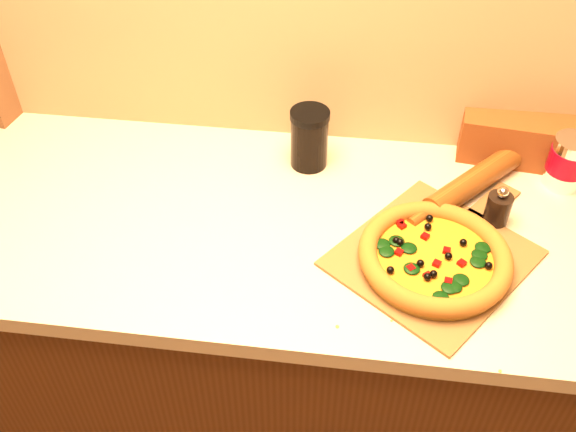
% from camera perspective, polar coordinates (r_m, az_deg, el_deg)
% --- Properties ---
extents(cabinet, '(2.80, 0.65, 0.86)m').
position_cam_1_polar(cabinet, '(1.77, -1.34, -11.37)').
color(cabinet, '#4E2910').
rests_on(cabinet, ground).
extents(countertop, '(2.84, 0.68, 0.04)m').
position_cam_1_polar(countertop, '(1.43, -1.62, -0.82)').
color(countertop, beige).
rests_on(countertop, cabinet).
extents(pizza_peel, '(0.48, 0.51, 0.01)m').
position_cam_1_polar(pizza_peel, '(1.37, 13.07, -3.32)').
color(pizza_peel, brown).
rests_on(pizza_peel, countertop).
extents(pizza, '(0.31, 0.31, 0.04)m').
position_cam_1_polar(pizza, '(1.33, 12.90, -3.57)').
color(pizza, '#BA7D2E').
rests_on(pizza, pizza_peel).
extents(pepper_grinder, '(0.05, 0.05, 0.10)m').
position_cam_1_polar(pepper_grinder, '(1.45, 18.16, 0.61)').
color(pepper_grinder, black).
rests_on(pepper_grinder, countertop).
extents(rolling_pin, '(0.30, 0.33, 0.06)m').
position_cam_1_polar(rolling_pin, '(1.52, 16.11, 2.90)').
color(rolling_pin, '#602F10').
rests_on(rolling_pin, countertop).
extents(coffee_canister, '(0.09, 0.09, 0.12)m').
position_cam_1_polar(coffee_canister, '(1.60, 23.66, 4.47)').
color(coffee_canister, silver).
rests_on(coffee_canister, countertop).
extents(bread_bag, '(0.43, 0.18, 0.12)m').
position_cam_1_polar(bread_bag, '(1.67, 22.27, 6.33)').
color(bread_bag, brown).
rests_on(bread_bag, countertop).
extents(dark_jar, '(0.09, 0.09, 0.15)m').
position_cam_1_polar(dark_jar, '(1.52, 1.91, 6.93)').
color(dark_jar, black).
rests_on(dark_jar, countertop).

